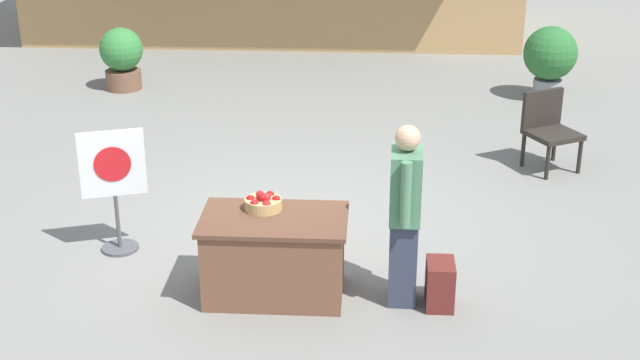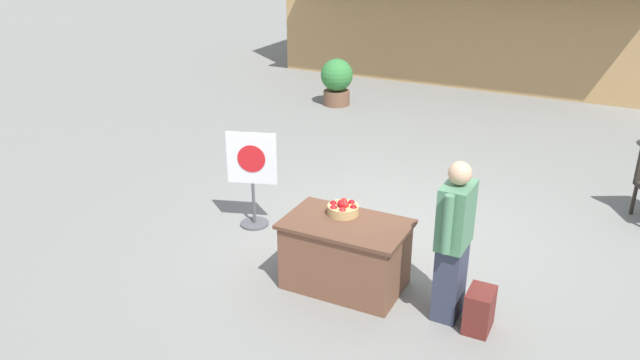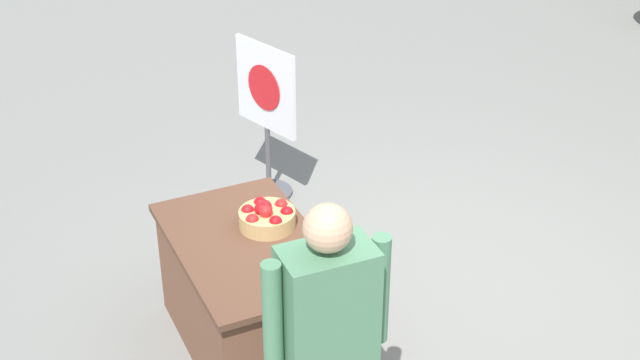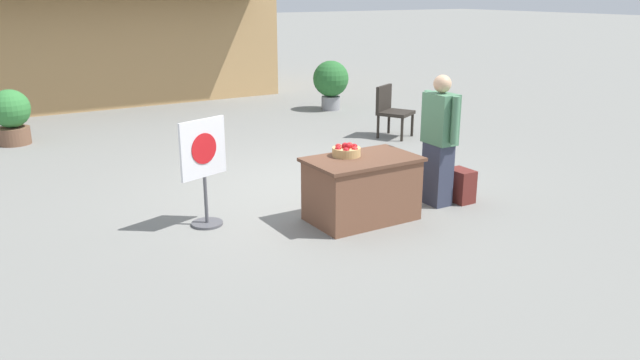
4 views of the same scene
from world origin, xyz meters
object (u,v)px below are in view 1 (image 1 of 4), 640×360
Objects in this scene: display_table at (275,256)px; apple_basket at (263,202)px; backpack at (440,284)px; potted_plant_near_right at (122,56)px; patio_chair at (548,126)px; person_visitor at (405,214)px; potted_plant_far_left at (550,57)px; poster_board at (114,186)px.

display_table is 3.88× the size of apple_basket.
potted_plant_near_right is at bearing 125.33° from backpack.
display_table is 1.37× the size of patio_chair.
person_visitor is at bearing -56.82° from patio_chair.
backpack is 0.38× the size of potted_plant_far_left.
potted_plant_far_left is (3.44, 6.12, 0.27)m from display_table.
patio_chair is 0.85× the size of potted_plant_far_left.
display_table is 1.03× the size of poster_board.
potted_plant_near_right is (-4.49, 6.34, 0.31)m from backpack.
patio_chair is (4.56, 2.50, -0.16)m from poster_board.
person_visitor is 3.87× the size of backpack.
poster_board is (-1.62, 0.77, 0.31)m from display_table.
backpack is at bearing -107.70° from potted_plant_far_left.
potted_plant_far_left is at bearing -108.80° from person_visitor.
display_table is at bearing -56.18° from apple_basket.
person_visitor is 7.52m from potted_plant_near_right.
display_table is 1.33× the size of potted_plant_near_right.
apple_basket is 1.63m from poster_board.
display_table is 0.79× the size of person_visitor.
potted_plant_near_right is (-1.42, 5.45, -0.16)m from poster_board.
display_table is at bearing 46.09° from poster_board.
person_visitor reaches higher than poster_board.
potted_plant_far_left is (3.55, 5.95, -0.17)m from apple_basket.
patio_chair is (2.94, 3.27, 0.15)m from display_table.
apple_basket is at bearing -7.41° from person_visitor.
potted_plant_far_left is at bearing 72.30° from backpack.
poster_board reaches higher than potted_plant_far_left.
person_visitor is at bearing 165.23° from backpack.
patio_chair is at bearing 45.55° from apple_basket.
potted_plant_far_left reaches higher than apple_basket.
poster_board is at bearing -133.44° from potted_plant_far_left.
potted_plant_near_right is (-2.93, 6.05, -0.30)m from apple_basket.
poster_board is 7.36m from potted_plant_far_left.
apple_basket is at bearing 169.60° from backpack.
display_table is 6.92m from potted_plant_near_right.
potted_plant_near_right reaches higher than display_table.
backpack is (1.56, -0.29, -0.60)m from apple_basket.
poster_board is at bearing 163.80° from backpack.
backpack is (1.45, -0.12, -0.17)m from display_table.
potted_plant_far_left is (0.50, 2.85, 0.12)m from patio_chair.
poster_board is (-1.51, 0.61, -0.13)m from apple_basket.
display_table is at bearing -0.00° from person_visitor.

